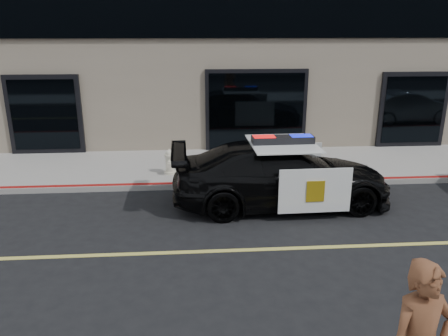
{
  "coord_description": "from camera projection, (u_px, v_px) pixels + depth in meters",
  "views": [
    {
      "loc": [
        -3.16,
        -7.62,
        4.17
      ],
      "look_at": [
        -2.44,
        2.2,
        1.0
      ],
      "focal_mm": 35.0,
      "sensor_mm": 36.0,
      "label": 1
    }
  ],
  "objects": [
    {
      "name": "fire_hydrant",
      "position": [
        170.0,
        162.0,
        12.5
      ],
      "size": [
        0.33,
        0.46,
        0.73
      ],
      "color": "beige",
      "rests_on": "sidewalk_n"
    },
    {
      "name": "sidewalk_n",
      "position": [
        294.0,
        165.0,
        13.69
      ],
      "size": [
        60.0,
        3.5,
        0.15
      ],
      "primitive_type": "cube",
      "color": "gray",
      "rests_on": "ground"
    },
    {
      "name": "police_car",
      "position": [
        281.0,
        174.0,
        10.6
      ],
      "size": [
        2.57,
        5.4,
        1.73
      ],
      "color": "black",
      "rests_on": "ground"
    },
    {
      "name": "ground",
      "position": [
        354.0,
        246.0,
        8.73
      ],
      "size": [
        120.0,
        120.0,
        0.0
      ],
      "primitive_type": "plane",
      "color": "black",
      "rests_on": "ground"
    }
  ]
}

